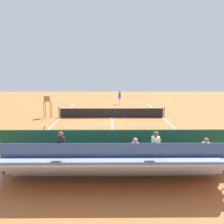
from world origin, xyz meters
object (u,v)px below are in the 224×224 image
tennis_net (112,113)px  equipment_bag (124,164)px  tennis_ball_near (135,105)px  courtside_bench (158,156)px  tennis_player (120,97)px  bleacher_stand (118,163)px  tennis_racket (117,105)px  line_judge (43,144)px  umpire_chair (47,104)px

tennis_net → equipment_bag: size_ratio=11.44×
equipment_bag → tennis_ball_near: equipment_bag is taller
courtside_bench → tennis_ball_near: courtside_bench is taller
tennis_net → tennis_player: tennis_player is taller
tennis_net → bleacher_stand: bleacher_stand is taller
tennis_player → courtside_bench: bearing=92.5°
tennis_ball_near → equipment_bag: bearing=83.5°
tennis_racket → tennis_net: bearing=84.9°
tennis_racket → line_judge: (4.31, 22.07, 1.00)m
equipment_bag → tennis_player: tennis_player is taller
bleacher_stand → equipment_bag: 2.15m
tennis_net → tennis_player: 9.82m
courtside_bench → umpire_chair: bearing=-58.0°
umpire_chair → line_judge: bearing=101.9°
tennis_net → umpire_chair: (6.20, -0.04, 0.81)m
tennis_net → line_judge: 13.30m
umpire_chair → tennis_ball_near: 13.07m
courtside_bench → tennis_player: size_ratio=0.93×
tennis_player → tennis_racket: 1.16m
courtside_bench → tennis_racket: size_ratio=3.20×
tennis_ball_near → umpire_chair: bearing=44.5°
courtside_bench → equipment_bag: size_ratio=2.00×
bleacher_stand → tennis_racket: (-0.70, -24.62, -0.92)m
tennis_ball_near → courtside_bench: bearing=87.6°
umpire_chair → tennis_racket: umpire_chair is taller
tennis_net → bleacher_stand: (-0.13, 15.37, 0.44)m
equipment_bag → tennis_racket: equipment_bag is taller
tennis_ball_near → line_judge: line_judge is taller
tennis_net → equipment_bag: (-0.51, 13.40, -0.32)m
tennis_ball_near → line_judge: 22.96m
courtside_bench → tennis_racket: 22.56m
tennis_racket → courtside_bench: bearing=93.3°
equipment_bag → bleacher_stand: bearing=79.0°
bleacher_stand → line_judge: 4.42m
equipment_bag → line_judge: (3.99, -0.58, 0.84)m
umpire_chair → tennis_player: umpire_chair is taller
courtside_bench → tennis_player: (1.00, -23.02, 0.46)m
umpire_chair → line_judge: umpire_chair is taller
bleacher_stand → line_judge: bearing=-35.2°
tennis_player → tennis_racket: tennis_player is taller
tennis_player → tennis_ball_near: 2.27m
bleacher_stand → courtside_bench: 2.92m
equipment_bag → line_judge: 4.12m
tennis_racket → line_judge: 22.50m
umpire_chair → bleacher_stand: bearing=112.3°
courtside_bench → tennis_net: bearing=-80.9°
bleacher_stand → courtside_bench: bearing=-133.6°
umpire_chair → tennis_player: (-7.32, -9.70, -0.30)m
tennis_net → umpire_chair: umpire_chair is taller
umpire_chair → line_judge: size_ratio=1.11×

